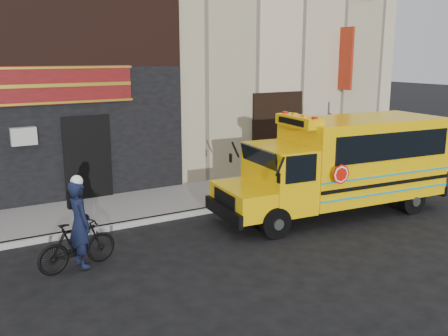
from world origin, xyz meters
TOP-DOWN VIEW (x-y plane):
  - ground at (0.00, 0.00)m, footprint 120.00×120.00m
  - curb at (0.00, 2.60)m, footprint 40.00×0.20m
  - sidewalk at (0.00, 4.10)m, footprint 40.00×3.00m
  - building at (-0.04, 10.45)m, footprint 20.00×10.70m
  - school_bus at (2.89, 0.68)m, footprint 7.05×2.69m
  - sign_pole at (4.55, 3.25)m, footprint 0.10×0.25m
  - bicycle at (-4.76, 0.59)m, footprint 1.83×0.83m
  - cyclist at (-4.69, 0.58)m, footprint 0.57×0.76m

SIDE VIEW (x-z plane):
  - ground at x=0.00m, z-range 0.00..0.00m
  - curb at x=0.00m, z-range 0.00..0.15m
  - sidewalk at x=0.00m, z-range 0.00..0.15m
  - bicycle at x=-4.76m, z-range 0.00..1.06m
  - cyclist at x=-4.69m, z-range 0.00..1.91m
  - school_bus at x=2.89m, z-range 0.05..2.97m
  - sign_pole at x=4.55m, z-range 0.16..3.10m
  - building at x=-0.04m, z-range 0.13..12.13m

